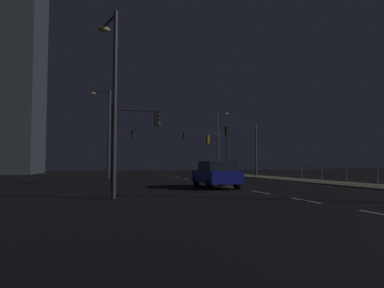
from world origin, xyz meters
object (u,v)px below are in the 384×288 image
(car, at_px, (216,174))
(traffic_light_overhead_east, at_px, (119,142))
(street_lamp_mid_block, at_px, (219,137))
(traffic_light_mid_left, at_px, (242,140))
(traffic_light_near_left, at_px, (203,143))
(street_lamp_median, at_px, (113,87))
(street_lamp_corner, at_px, (107,126))
(traffic_light_far_center, at_px, (134,130))
(traffic_light_near_right, at_px, (218,146))

(car, xyz_separation_m, traffic_light_overhead_east, (-4.71, 21.67, 3.14))
(street_lamp_mid_block, bearing_deg, traffic_light_mid_left, -98.61)
(traffic_light_near_left, height_order, traffic_light_overhead_east, traffic_light_overhead_east)
(street_lamp_median, bearing_deg, street_lamp_mid_block, 63.45)
(traffic_light_overhead_east, bearing_deg, traffic_light_near_left, 7.14)
(traffic_light_near_left, bearing_deg, street_lamp_corner, -145.60)
(traffic_light_mid_left, relative_size, street_lamp_mid_block, 0.62)
(car, bearing_deg, street_lamp_corner, 112.80)
(street_lamp_mid_block, bearing_deg, traffic_light_far_center, -121.08)
(traffic_light_near_left, relative_size, street_lamp_median, 0.71)
(traffic_light_far_center, bearing_deg, traffic_light_near_left, 62.61)
(street_lamp_mid_block, bearing_deg, street_lamp_median, -116.55)
(car, relative_size, traffic_light_overhead_east, 0.77)
(traffic_light_near_left, distance_m, traffic_light_far_center, 22.84)
(traffic_light_near_left, distance_m, traffic_light_mid_left, 11.33)
(traffic_light_overhead_east, distance_m, street_lamp_median, 26.55)
(traffic_light_far_center, distance_m, traffic_light_overhead_east, 18.95)
(traffic_light_overhead_east, relative_size, street_lamp_corner, 0.67)
(traffic_light_near_left, height_order, traffic_light_near_right, traffic_light_near_left)
(traffic_light_far_center, xyz_separation_m, street_lamp_median, (-1.54, -7.56, 1.09))
(traffic_light_overhead_east, bearing_deg, car, -77.74)
(street_lamp_mid_block, bearing_deg, car, -109.14)
(traffic_light_near_left, bearing_deg, car, -104.37)
(traffic_light_mid_left, xyz_separation_m, street_lamp_corner, (-12.74, 3.04, 1.27))
(traffic_light_near_right, distance_m, street_lamp_corner, 13.66)
(traffic_light_near_left, height_order, street_lamp_corner, street_lamp_corner)
(car, xyz_separation_m, traffic_light_near_left, (5.89, 23.00, 3.27))
(traffic_light_far_center, height_order, traffic_light_overhead_east, traffic_light_overhead_east)
(street_lamp_median, bearing_deg, traffic_light_mid_left, 52.45)
(traffic_light_near_right, xyz_separation_m, street_lamp_mid_block, (1.86, 5.23, 1.44))
(traffic_light_near_right, bearing_deg, street_lamp_corner, -160.68)
(traffic_light_mid_left, height_order, street_lamp_corner, street_lamp_corner)
(traffic_light_mid_left, relative_size, street_lamp_corner, 0.61)
(traffic_light_mid_left, bearing_deg, traffic_light_far_center, -141.24)
(traffic_light_overhead_east, bearing_deg, street_lamp_median, -93.10)
(traffic_light_far_center, relative_size, street_lamp_corner, 0.60)
(traffic_light_far_center, distance_m, street_lamp_mid_block, 25.40)
(traffic_light_far_center, distance_m, traffic_light_mid_left, 14.31)
(traffic_light_near_right, bearing_deg, traffic_light_far_center, -124.26)
(traffic_light_overhead_east, height_order, street_lamp_corner, street_lamp_corner)
(car, height_order, street_lamp_corner, street_lamp_corner)
(street_lamp_mid_block, xyz_separation_m, street_lamp_median, (-14.63, -29.27, -0.31))
(traffic_light_mid_left, xyz_separation_m, street_lamp_mid_block, (1.93, 12.76, 1.24))
(traffic_light_far_center, xyz_separation_m, traffic_light_overhead_east, (-0.10, 18.94, 0.39))
(street_lamp_median, bearing_deg, traffic_light_near_right, 62.03)
(traffic_light_near_right, distance_m, traffic_light_mid_left, 7.53)
(street_lamp_mid_block, bearing_deg, traffic_light_near_right, -109.58)
(traffic_light_near_right, height_order, street_lamp_mid_block, street_lamp_mid_block)
(traffic_light_overhead_east, bearing_deg, street_lamp_corner, -102.03)
(street_lamp_mid_block, distance_m, street_lamp_median, 32.73)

